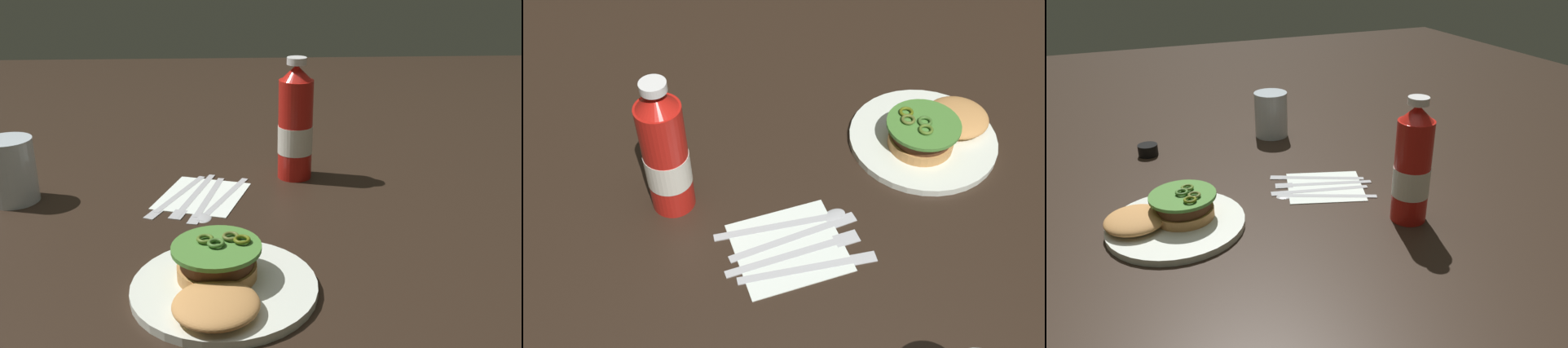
{
  "view_description": "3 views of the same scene",
  "coord_description": "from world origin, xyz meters",
  "views": [
    {
      "loc": [
        0.79,
        0.14,
        0.43
      ],
      "look_at": [
        -0.1,
        0.18,
        0.07
      ],
      "focal_mm": 40.85,
      "sensor_mm": 36.0,
      "label": 1
    },
    {
      "loc": [
        -0.51,
        -0.36,
        0.74
      ],
      "look_at": [
        -0.12,
        0.16,
        0.05
      ],
      "focal_mm": 44.44,
      "sensor_mm": 36.0,
      "label": 2
    },
    {
      "loc": [
        0.22,
        0.94,
        0.48
      ],
      "look_at": [
        -0.12,
        0.13,
        0.06
      ],
      "focal_mm": 35.44,
      "sensor_mm": 36.0,
      "label": 3
    }
  ],
  "objects": [
    {
      "name": "dinner_plate",
      "position": [
        0.13,
        0.12,
        0.01
      ],
      "size": [
        0.24,
        0.24,
        0.01
      ],
      "primitive_type": "cylinder",
      "color": "white",
      "rests_on": "ground_plane"
    },
    {
      "name": "spoon_utensil",
      "position": [
        -0.14,
        0.11,
        0.0
      ],
      "size": [
        0.19,
        0.09,
        0.0
      ],
      "color": "silver",
      "rests_on": "napkin"
    },
    {
      "name": "ground_plane",
      "position": [
        0.0,
        0.0,
        0.0
      ],
      "size": [
        3.0,
        3.0,
        0.0
      ],
      "primitive_type": "plane",
      "color": "black"
    },
    {
      "name": "burger_sandwich",
      "position": [
        0.15,
        0.11,
        0.03
      ],
      "size": [
        0.2,
        0.12,
        0.05
      ],
      "color": "tan",
      "rests_on": "dinner_plate"
    },
    {
      "name": "butter_knife",
      "position": [
        -0.15,
        0.09,
        0.0
      ],
      "size": [
        0.2,
        0.06,
        0.0
      ],
      "color": "silver",
      "rests_on": "napkin"
    },
    {
      "name": "napkin",
      "position": [
        -0.18,
        0.08,
        0.0
      ],
      "size": [
        0.19,
        0.18,
        0.0
      ],
      "primitive_type": "cube",
      "rotation": [
        0.0,
        0.0,
        -0.31
      ],
      "color": "white",
      "rests_on": "ground_plane"
    },
    {
      "name": "steak_knife",
      "position": [
        -0.17,
        0.03,
        0.0
      ],
      "size": [
        0.19,
        0.1,
        0.0
      ],
      "color": "silver",
      "rests_on": "napkin"
    },
    {
      "name": "fork_utensil",
      "position": [
        -0.16,
        0.06,
        0.0
      ],
      "size": [
        0.2,
        0.07,
        0.0
      ],
      "color": "silver",
      "rests_on": "napkin"
    },
    {
      "name": "ketchup_bottle",
      "position": [
        -0.26,
        0.25,
        0.1
      ],
      "size": [
        0.07,
        0.07,
        0.23
      ],
      "color": "red",
      "rests_on": "ground_plane"
    }
  ]
}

